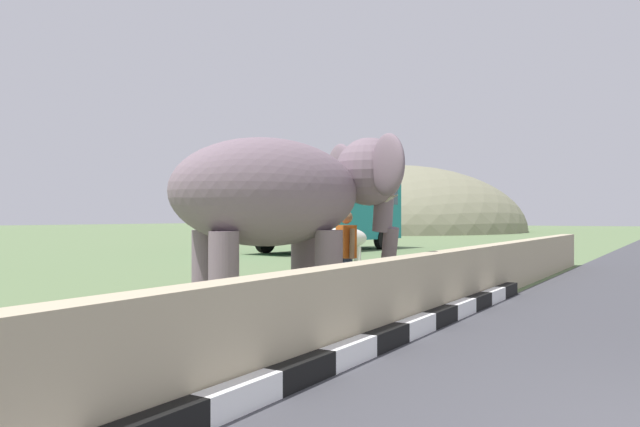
% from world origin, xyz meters
% --- Properties ---
extents(striped_curb, '(16.20, 0.20, 0.24)m').
position_xyz_m(striped_curb, '(-0.35, 3.65, 0.12)').
color(striped_curb, white).
rests_on(striped_curb, ground_plane).
extents(barrier_parapet, '(28.00, 0.36, 1.00)m').
position_xyz_m(barrier_parapet, '(2.00, 3.95, 0.50)').
color(barrier_parapet, tan).
rests_on(barrier_parapet, ground_plane).
extents(elephant, '(3.95, 3.50, 2.90)m').
position_xyz_m(elephant, '(3.39, 6.06, 1.89)').
color(elephant, slate).
rests_on(elephant, ground_plane).
extents(person_handler, '(0.46, 0.55, 1.66)m').
position_xyz_m(person_handler, '(4.86, 5.83, 0.93)').
color(person_handler, navy).
rests_on(person_handler, ground_plane).
extents(bus_teal, '(9.02, 3.66, 3.50)m').
position_xyz_m(bus_teal, '(19.05, 14.73, 2.08)').
color(bus_teal, teal).
rests_on(bus_teal, ground_plane).
extents(cow_near, '(1.66, 1.60, 1.23)m').
position_xyz_m(cow_near, '(11.61, 9.73, 0.87)').
color(cow_near, beige).
rests_on(cow_near, ground_plane).
extents(hill_east, '(32.81, 26.25, 14.03)m').
position_xyz_m(hill_east, '(55.00, 27.42, 0.00)').
color(hill_east, gray).
rests_on(hill_east, ground_plane).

